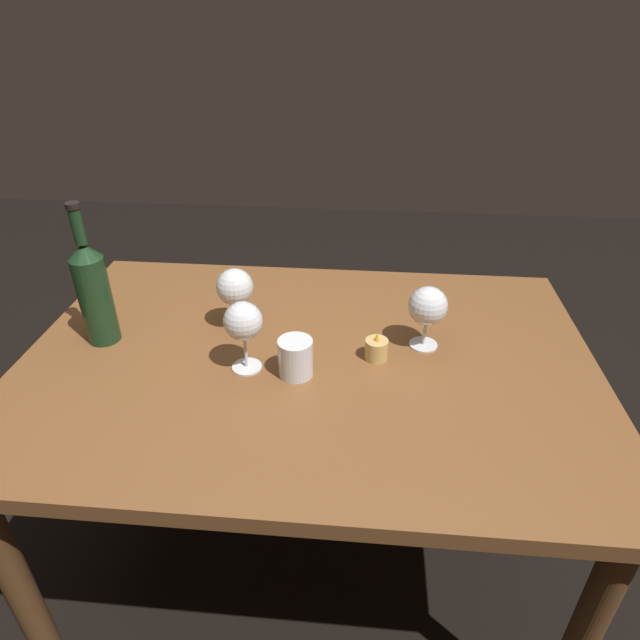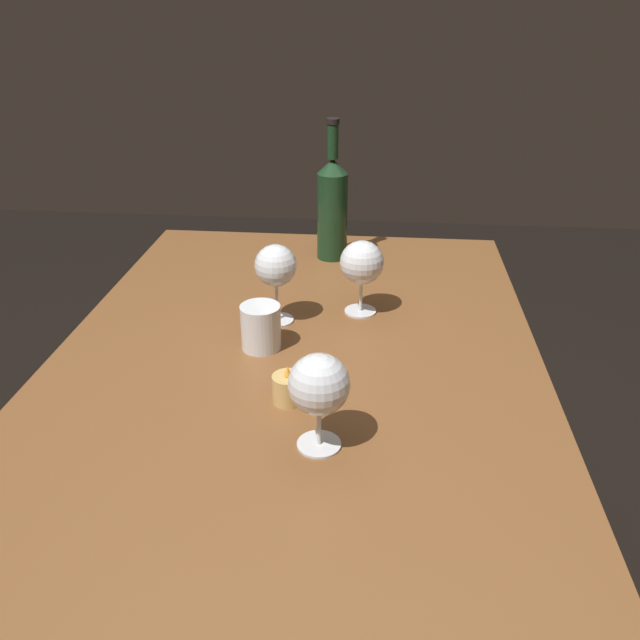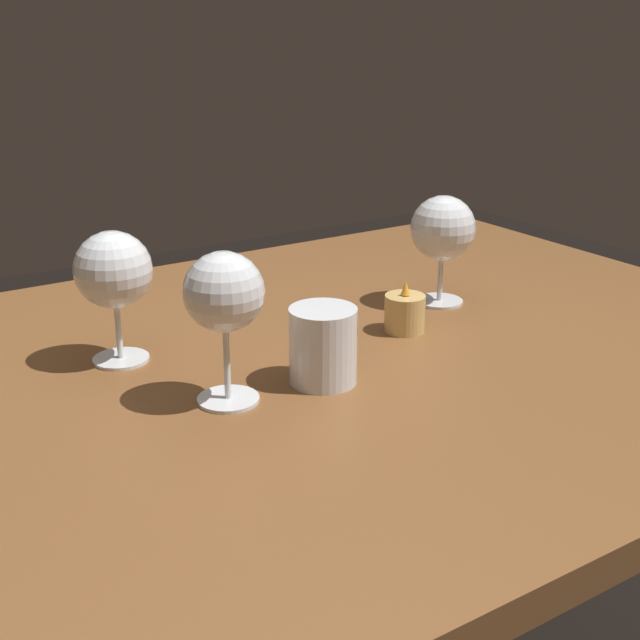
{
  "view_description": "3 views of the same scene",
  "coord_description": "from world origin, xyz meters",
  "px_view_note": "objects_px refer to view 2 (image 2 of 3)",
  "views": [
    {
      "loc": [
        0.12,
        -1.0,
        1.46
      ],
      "look_at": [
        0.03,
        -0.03,
        0.85
      ],
      "focal_mm": 30.32,
      "sensor_mm": 36.0,
      "label": 1
    },
    {
      "loc": [
        1.04,
        0.14,
        1.35
      ],
      "look_at": [
        -0.03,
        0.04,
        0.8
      ],
      "focal_mm": 36.69,
      "sensor_mm": 36.0,
      "label": 2
    },
    {
      "loc": [
        -0.48,
        -0.78,
        1.13
      ],
      "look_at": [
        0.01,
        -0.02,
        0.79
      ],
      "focal_mm": 47.39,
      "sensor_mm": 36.0,
      "label": 3
    }
  ],
  "objects_px": {
    "wine_glass_right": "(362,264)",
    "wine_bottle": "(332,206)",
    "water_tumbler": "(261,329)",
    "wine_glass_centre": "(319,386)",
    "wine_glass_left": "(276,267)",
    "votive_candle": "(288,389)"
  },
  "relations": [
    {
      "from": "wine_glass_left",
      "to": "wine_glass_right",
      "type": "distance_m",
      "value": 0.18
    },
    {
      "from": "wine_bottle",
      "to": "votive_candle",
      "type": "height_order",
      "value": "wine_bottle"
    },
    {
      "from": "wine_glass_right",
      "to": "wine_glass_left",
      "type": "bearing_deg",
      "value": -71.27
    },
    {
      "from": "wine_glass_centre",
      "to": "wine_glass_left",
      "type": "bearing_deg",
      "value": -162.64
    },
    {
      "from": "wine_glass_right",
      "to": "wine_bottle",
      "type": "height_order",
      "value": "wine_bottle"
    },
    {
      "from": "wine_bottle",
      "to": "votive_candle",
      "type": "bearing_deg",
      "value": -1.81
    },
    {
      "from": "water_tumbler",
      "to": "wine_glass_left",
      "type": "bearing_deg",
      "value": 173.47
    },
    {
      "from": "wine_glass_left",
      "to": "wine_bottle",
      "type": "relative_size",
      "value": 0.48
    },
    {
      "from": "wine_glass_right",
      "to": "votive_candle",
      "type": "bearing_deg",
      "value": -17.01
    },
    {
      "from": "wine_bottle",
      "to": "votive_candle",
      "type": "distance_m",
      "value": 0.65
    },
    {
      "from": "wine_glass_right",
      "to": "votive_candle",
      "type": "height_order",
      "value": "wine_glass_right"
    },
    {
      "from": "wine_glass_right",
      "to": "wine_glass_centre",
      "type": "relative_size",
      "value": 1.03
    },
    {
      "from": "wine_bottle",
      "to": "votive_candle",
      "type": "relative_size",
      "value": 5.05
    },
    {
      "from": "wine_glass_left",
      "to": "wine_bottle",
      "type": "bearing_deg",
      "value": 167.14
    },
    {
      "from": "wine_glass_right",
      "to": "wine_glass_centre",
      "type": "bearing_deg",
      "value": -5.41
    },
    {
      "from": "wine_glass_left",
      "to": "wine_glass_right",
      "type": "height_order",
      "value": "wine_glass_left"
    },
    {
      "from": "water_tumbler",
      "to": "votive_candle",
      "type": "distance_m",
      "value": 0.19
    },
    {
      "from": "water_tumbler",
      "to": "wine_glass_centre",
      "type": "bearing_deg",
      "value": 25.61
    },
    {
      "from": "wine_glass_left",
      "to": "water_tumbler",
      "type": "height_order",
      "value": "wine_glass_left"
    },
    {
      "from": "wine_glass_right",
      "to": "wine_bottle",
      "type": "bearing_deg",
      "value": -164.62
    },
    {
      "from": "wine_glass_left",
      "to": "water_tumbler",
      "type": "relative_size",
      "value": 1.9
    },
    {
      "from": "wine_glass_left",
      "to": "wine_glass_right",
      "type": "bearing_deg",
      "value": 108.73
    }
  ]
}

